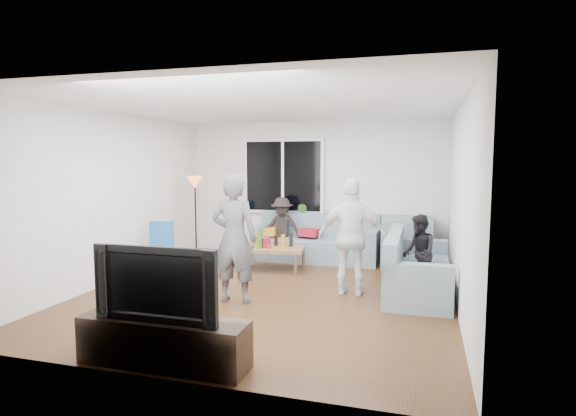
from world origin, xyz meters
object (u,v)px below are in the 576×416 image
(television, at_px, (162,282))
(sofa_right_section, at_px, (418,264))
(sofa_back_section, at_px, (316,238))
(floor_lamp, at_px, (196,218))
(tv_console, at_px, (164,342))
(player_right, at_px, (352,237))
(coffee_table, at_px, (271,259))
(player_left, at_px, (234,239))
(spectator_right, at_px, (419,253))
(side_chair, at_px, (159,249))
(spectator_back, at_px, (282,228))

(television, bearing_deg, sofa_right_section, 54.25)
(sofa_back_section, height_order, floor_lamp, floor_lamp)
(tv_console, bearing_deg, sofa_right_section, 54.25)
(tv_console, distance_m, television, 0.56)
(sofa_back_section, bearing_deg, player_right, -64.24)
(coffee_table, height_order, floor_lamp, floor_lamp)
(floor_lamp, distance_m, player_left, 2.88)
(sofa_back_section, height_order, spectator_right, spectator_right)
(spectator_right, bearing_deg, player_left, -77.59)
(sofa_right_section, bearing_deg, floor_lamp, 73.55)
(spectator_right, bearing_deg, sofa_right_section, -15.18)
(tv_console, bearing_deg, player_right, 64.53)
(side_chair, xyz_separation_m, spectator_right, (4.07, 0.22, 0.12))
(player_left, height_order, player_right, player_left)
(spectator_right, bearing_deg, player_right, -79.24)
(sofa_right_section, bearing_deg, side_chair, 91.32)
(floor_lamp, relative_size, television, 1.30)
(sofa_back_section, bearing_deg, sofa_right_section, -42.43)
(floor_lamp, relative_size, spectator_right, 1.41)
(side_chair, height_order, television, television)
(side_chair, bearing_deg, floor_lamp, 74.00)
(tv_console, bearing_deg, television, 0.00)
(player_right, bearing_deg, sofa_back_section, -66.55)
(sofa_back_section, bearing_deg, tv_console, -94.09)
(player_left, height_order, tv_console, player_left)
(coffee_table, bearing_deg, sofa_right_section, -16.75)
(player_left, bearing_deg, spectator_back, -87.60)
(floor_lamp, bearing_deg, sofa_right_section, -16.45)
(floor_lamp, bearing_deg, side_chair, -90.00)
(coffee_table, bearing_deg, side_chair, -153.54)
(sofa_back_section, height_order, player_right, player_right)
(spectator_right, bearing_deg, floor_lamp, -119.98)
(side_chair, xyz_separation_m, player_left, (1.74, -1.00, 0.42))
(player_left, height_order, spectator_right, player_left)
(spectator_back, bearing_deg, side_chair, -136.66)
(coffee_table, distance_m, spectator_back, 1.08)
(floor_lamp, height_order, player_left, player_left)
(player_left, relative_size, spectator_right, 1.54)
(sofa_right_section, height_order, tv_console, sofa_right_section)
(player_left, height_order, television, player_left)
(tv_console, bearing_deg, spectator_back, 93.92)
(player_left, relative_size, spectator_back, 1.46)
(player_right, bearing_deg, spectator_back, -53.54)
(player_right, distance_m, spectator_back, 2.63)
(spectator_right, bearing_deg, tv_console, -49.84)
(floor_lamp, bearing_deg, spectator_right, -14.80)
(sofa_right_section, bearing_deg, player_left, 115.10)
(spectator_back, bearing_deg, player_right, -57.88)
(side_chair, relative_size, player_left, 0.51)
(sofa_right_section, distance_m, player_left, 2.60)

